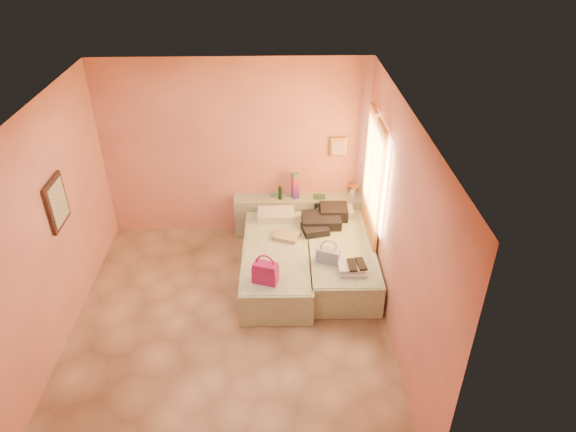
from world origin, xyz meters
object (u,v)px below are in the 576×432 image
headboard_ledge (299,215)px  bed_right (339,257)px  green_book (319,197)px  bed_left (277,263)px  towel_stack (353,269)px  blue_handbag (328,256)px  flower_vase (353,188)px  magenta_handbag (265,272)px  water_bottle (280,193)px

headboard_ledge → bed_right: size_ratio=1.02×
green_book → bed_left: bearing=-120.3°
towel_stack → blue_handbag: bearing=143.8°
flower_vase → towel_stack: flower_vase is taller
bed_left → green_book: 1.40m
bed_left → headboard_ledge: bearing=72.9°
flower_vase → magenta_handbag: size_ratio=0.74×
headboard_ledge → bed_left: headboard_ledge is taller
bed_left → flower_vase: size_ratio=8.67×
bed_right → headboard_ledge: bearing=117.3°
headboard_ledge → magenta_handbag: magenta_handbag is taller
green_book → flower_vase: 0.56m
flower_vase → bed_right: bearing=-105.8°
bed_left → green_book: bearing=60.1°
water_bottle → flower_vase: flower_vase is taller
flower_vase → blue_handbag: size_ratio=0.75×
headboard_ledge → towel_stack: size_ratio=5.86×
bed_left → magenta_handbag: size_ratio=6.41×
bed_left → blue_handbag: (0.69, -0.32, 0.35)m
water_bottle → flower_vase: (1.15, 0.12, 0.01)m
blue_handbag → headboard_ledge: bearing=123.3°
headboard_ledge → bed_left: size_ratio=1.02×
water_bottle → flower_vase: 1.16m
water_bottle → bed_left: bearing=-93.4°
green_book → blue_handbag: blue_handbag is taller
bed_right → water_bottle: 1.41m
water_bottle → blue_handbag: size_ratio=0.70×
bed_left → magenta_handbag: magenta_handbag is taller
magenta_handbag → water_bottle: bearing=102.1°
water_bottle → towel_stack: water_bottle is taller
bed_right → water_bottle: water_bottle is taller
flower_vase → magenta_handbag: (-1.36, -1.94, -0.12)m
bed_right → flower_vase: 1.28m
flower_vase → water_bottle: bearing=-174.2°
bed_right → towel_stack: bearing=-81.7°
green_book → water_bottle: bearing=-177.2°
headboard_ledge → green_book: 0.46m
bed_right → blue_handbag: size_ratio=6.46×
headboard_ledge → bed_right: headboard_ledge is taller
bed_left → flower_vase: (1.22, 1.24, 0.52)m
magenta_handbag → towel_stack: size_ratio=0.89×
headboard_ledge → bed_right: 1.18m
towel_stack → magenta_handbag: bearing=-171.6°
towel_stack → bed_right: bearing=97.5°
magenta_handbag → towel_stack: (1.13, 0.17, -0.10)m
water_bottle → bed_right: bearing=-50.5°
green_book → headboard_ledge: bearing=177.8°
flower_vase → blue_handbag: flower_vase is taller
water_bottle → green_book: water_bottle is taller
headboard_ledge → green_book: (0.30, -0.01, 0.34)m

